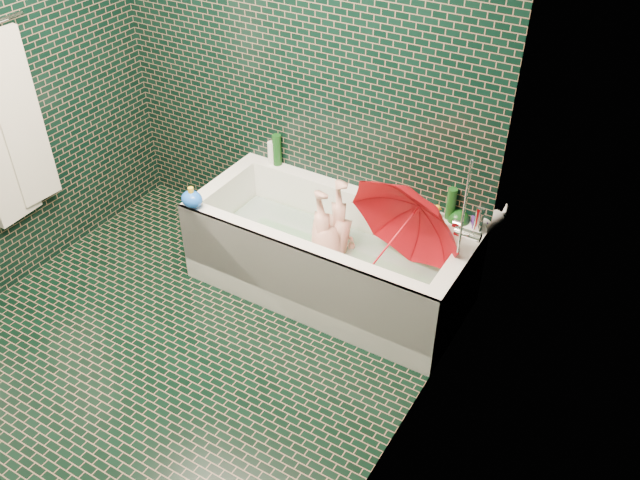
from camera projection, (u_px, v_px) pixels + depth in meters
The scene contains 19 objects.
floor at pixel (169, 363), 3.80m from camera, with size 2.80×2.80×0.00m, color black.
wall_back at pixel (298, 66), 4.01m from camera, with size 2.80×2.80×0.00m, color black.
wall_right at pixel (392, 264), 2.52m from camera, with size 2.80×2.80×0.00m, color black.
bathtub at pixel (329, 263), 4.18m from camera, with size 1.70×0.75×0.55m.
bath_mat at pixel (330, 268), 4.23m from camera, with size 1.35×0.47×0.01m, color green.
water at pixel (330, 250), 4.14m from camera, with size 1.48×0.53×0.00m, color silver.
towel at pixel (6, 128), 3.85m from camera, with size 0.08×0.44×1.12m.
faucet at pixel (465, 228), 3.52m from camera, with size 0.18×0.19×0.55m.
child at pixel (333, 253), 4.10m from camera, with size 0.33×0.21×0.90m, color #E9A592.
umbrella at pixel (393, 239), 3.73m from camera, with size 0.67×0.67×0.59m, color red.
soap_bottle_a at pixel (477, 230), 3.88m from camera, with size 0.11×0.11×0.28m, color white.
soap_bottle_b at pixel (479, 229), 3.89m from camera, with size 0.09×0.09×0.19m, color #401F74.
soap_bottle_c at pixel (456, 225), 3.92m from camera, with size 0.13×0.13×0.17m, color #124114.
bottle_right_tall at pixel (451, 204), 3.92m from camera, with size 0.06×0.06×0.20m, color #124114.
bottle_right_pump at pixel (479, 220), 3.81m from camera, with size 0.05×0.05×0.17m, color silver.
bottle_left_tall at pixel (277, 150), 4.41m from camera, with size 0.06×0.06×0.21m, color #124114.
bottle_left_short at pixel (272, 153), 4.43m from camera, with size 0.05×0.05×0.16m, color white.
rubber_duck at pixel (432, 212), 3.96m from camera, with size 0.11×0.08×0.08m.
bath_toy at pixel (192, 199), 4.03m from camera, with size 0.15×0.13×0.13m.
Camera 1 is at (2.08, -1.82, 2.83)m, focal length 38.00 mm.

